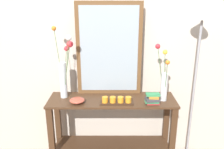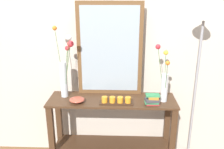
% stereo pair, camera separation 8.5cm
% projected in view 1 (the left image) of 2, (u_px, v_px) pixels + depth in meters
% --- Properties ---
extents(wall_back, '(6.40, 0.08, 2.70)m').
position_uv_depth(wall_back, '(112.00, 36.00, 2.45)').
color(wall_back, beige).
rests_on(wall_back, ground).
extents(console_table, '(1.26, 0.37, 0.78)m').
position_uv_depth(console_table, '(112.00, 125.00, 2.43)').
color(console_table, '#472D1C').
rests_on(console_table, ground).
extents(mirror_leaning, '(0.65, 0.03, 0.93)m').
position_uv_depth(mirror_leaning, '(109.00, 50.00, 2.34)').
color(mirror_leaning, brown).
rests_on(mirror_leaning, console_table).
extents(tall_vase_left, '(0.20, 0.20, 0.71)m').
position_uv_depth(tall_vase_left, '(64.00, 71.00, 2.30)').
color(tall_vase_left, silver).
rests_on(tall_vase_left, console_table).
extents(vase_right, '(0.14, 0.22, 0.56)m').
position_uv_depth(vase_right, '(164.00, 81.00, 2.26)').
color(vase_right, silver).
rests_on(vase_right, console_table).
extents(candle_tray, '(0.32, 0.09, 0.07)m').
position_uv_depth(candle_tray, '(117.00, 101.00, 2.24)').
color(candle_tray, '#382316').
rests_on(candle_tray, console_table).
extents(decorative_bowl, '(0.15, 0.15, 0.05)m').
position_uv_depth(decorative_bowl, '(77.00, 100.00, 2.25)').
color(decorative_bowl, '#B24C38').
rests_on(decorative_bowl, console_table).
extents(book_stack, '(0.14, 0.10, 0.10)m').
position_uv_depth(book_stack, '(153.00, 99.00, 2.22)').
color(book_stack, '#C63338').
rests_on(book_stack, console_table).
extents(floor_lamp, '(0.24, 0.24, 1.65)m').
position_uv_depth(floor_lamp, '(197.00, 65.00, 2.29)').
color(floor_lamp, '#9E9EA3').
rests_on(floor_lamp, ground).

